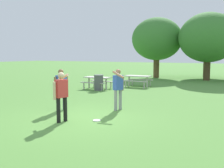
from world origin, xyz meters
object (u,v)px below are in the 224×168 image
object	(u,v)px
tree_tall_left	(157,39)
picnic_table_near	(97,80)
person_catcher	(61,93)
person_thrower	(118,86)
tree_broad_center	(208,34)
picnic_table_far	(138,79)
trash_can_beside_table	(99,82)
tree_far_right	(208,38)
person_bystander	(61,87)
frisbee	(97,120)

from	to	relation	value
tree_tall_left	picnic_table_near	bearing A→B (deg)	-94.63
person_catcher	person_thrower	bearing A→B (deg)	70.99
tree_broad_center	picnic_table_far	bearing A→B (deg)	-107.45
trash_can_beside_table	tree_broad_center	bearing A→B (deg)	69.91
picnic_table_near	tree_far_right	world-z (taller)	tree_far_right
person_bystander	trash_can_beside_table	distance (m)	5.85
trash_can_beside_table	person_thrower	bearing A→B (deg)	-51.28
frisbee	trash_can_beside_table	size ratio (longest dim) A/B	0.28
person_bystander	picnic_table_near	bearing A→B (deg)	108.51
picnic_table_far	tree_tall_left	world-z (taller)	tree_tall_left
person_thrower	tree_tall_left	distance (m)	15.22
trash_can_beside_table	tree_broad_center	world-z (taller)	tree_broad_center
person_bystander	person_catcher	bearing A→B (deg)	-50.70
person_bystander	trash_can_beside_table	size ratio (longest dim) A/B	1.71
picnic_table_far	tree_tall_left	distance (m)	8.06
tree_tall_left	tree_broad_center	world-z (taller)	tree_broad_center
person_bystander	tree_broad_center	distance (m)	18.56
person_bystander	tree_broad_center	bearing A→B (deg)	80.81
trash_can_beside_table	tree_broad_center	size ratio (longest dim) A/B	0.16
frisbee	trash_can_beside_table	distance (m)	7.37
tree_far_right	tree_tall_left	bearing A→B (deg)	173.92
frisbee	picnic_table_far	xyz separation A→B (m)	(-2.23, 9.07, 0.55)
picnic_table_near	picnic_table_far	xyz separation A→B (m)	(1.91, 2.20, 0.00)
tree_tall_left	picnic_table_far	bearing A→B (deg)	-81.22
person_thrower	picnic_table_near	size ratio (longest dim) A/B	0.94
trash_can_beside_table	tree_broad_center	distance (m)	13.76
person_thrower	tree_broad_center	world-z (taller)	tree_broad_center
person_catcher	trash_can_beside_table	size ratio (longest dim) A/B	1.71
picnic_table_far	trash_can_beside_table	world-z (taller)	trash_can_beside_table
person_thrower	person_catcher	distance (m)	2.60
tree_tall_left	tree_far_right	distance (m)	4.67
picnic_table_near	tree_tall_left	distance (m)	10.08
person_thrower	picnic_table_far	world-z (taller)	person_thrower
picnic_table_near	tree_broad_center	distance (m)	13.40
frisbee	tree_far_right	world-z (taller)	tree_far_right
person_bystander	tree_broad_center	world-z (taller)	tree_broad_center
person_catcher	person_bystander	bearing A→B (deg)	129.30
trash_can_beside_table	person_catcher	bearing A→B (deg)	-68.32
frisbee	picnic_table_far	size ratio (longest dim) A/B	0.16
person_thrower	picnic_table_far	distance (m)	7.57
tree_tall_left	person_catcher	bearing A→B (deg)	-81.96
picnic_table_near	picnic_table_far	size ratio (longest dim) A/B	1.03
person_bystander	trash_can_beside_table	xyz separation A→B (m)	(-1.64, 5.59, -0.46)
frisbee	tree_broad_center	distance (m)	19.26
person_bystander	picnic_table_near	size ratio (longest dim) A/B	0.94
trash_can_beside_table	picnic_table_far	bearing A→B (deg)	61.24
person_thrower	frisbee	xyz separation A→B (m)	(0.10, -1.82, -0.95)
picnic_table_far	tree_tall_left	size ratio (longest dim) A/B	0.30
person_bystander	tree_tall_left	size ratio (longest dim) A/B	0.29
person_catcher	picnic_table_far	size ratio (longest dim) A/B	0.96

